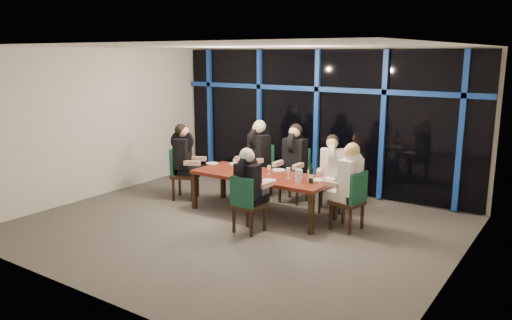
{
  "coord_description": "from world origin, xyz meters",
  "views": [
    {
      "loc": [
        4.81,
        -6.5,
        2.89
      ],
      "look_at": [
        0.0,
        0.6,
        1.05
      ],
      "focal_mm": 35.0,
      "sensor_mm": 36.0,
      "label": 1
    }
  ],
  "objects_px": {
    "chair_far_left": "(261,167)",
    "chair_far_right": "(331,181)",
    "wine_bottle": "(311,175)",
    "chair_end_right": "(352,198)",
    "diner_far_right": "(332,162)",
    "diner_far_left": "(257,147)",
    "chair_far_mid": "(296,172)",
    "chair_end_left": "(181,170)",
    "dining_table": "(262,178)",
    "diner_far_mid": "(294,152)",
    "diner_near_mid": "(249,178)",
    "diner_end_left": "(184,151)",
    "diner_end_right": "(348,174)",
    "water_pitcher": "(299,176)",
    "chair_near_mid": "(246,202)"
  },
  "relations": [
    {
      "from": "chair_far_mid",
      "to": "wine_bottle",
      "type": "relative_size",
      "value": 3.12
    },
    {
      "from": "wine_bottle",
      "to": "water_pitcher",
      "type": "relative_size",
      "value": 1.54
    },
    {
      "from": "diner_far_right",
      "to": "diner_far_left",
      "type": "bearing_deg",
      "value": 155.94
    },
    {
      "from": "diner_far_mid",
      "to": "diner_end_right",
      "type": "relative_size",
      "value": 1.05
    },
    {
      "from": "chair_far_mid",
      "to": "chair_end_left",
      "type": "height_order",
      "value": "chair_far_mid"
    },
    {
      "from": "chair_far_left",
      "to": "chair_end_left",
      "type": "relative_size",
      "value": 1.03
    },
    {
      "from": "dining_table",
      "to": "chair_end_left",
      "type": "distance_m",
      "value": 1.91
    },
    {
      "from": "dining_table",
      "to": "diner_far_right",
      "type": "xyz_separation_m",
      "value": [
        0.95,
        0.87,
        0.25
      ]
    },
    {
      "from": "chair_far_left",
      "to": "chair_near_mid",
      "type": "height_order",
      "value": "chair_far_left"
    },
    {
      "from": "chair_near_mid",
      "to": "diner_far_left",
      "type": "height_order",
      "value": "diner_far_left"
    },
    {
      "from": "chair_far_right",
      "to": "chair_end_right",
      "type": "distance_m",
      "value": 1.16
    },
    {
      "from": "wine_bottle",
      "to": "water_pitcher",
      "type": "height_order",
      "value": "wine_bottle"
    },
    {
      "from": "chair_far_mid",
      "to": "wine_bottle",
      "type": "xyz_separation_m",
      "value": [
        0.93,
        -1.14,
        0.29
      ]
    },
    {
      "from": "chair_far_mid",
      "to": "chair_end_left",
      "type": "xyz_separation_m",
      "value": [
        -1.99,
        -1.17,
        -0.01
      ]
    },
    {
      "from": "chair_far_left",
      "to": "diner_far_mid",
      "type": "height_order",
      "value": "diner_far_mid"
    },
    {
      "from": "chair_far_left",
      "to": "diner_end_right",
      "type": "relative_size",
      "value": 1.09
    },
    {
      "from": "diner_far_mid",
      "to": "diner_end_left",
      "type": "xyz_separation_m",
      "value": [
        -1.91,
        -1.04,
        -0.02
      ]
    },
    {
      "from": "diner_far_mid",
      "to": "diner_far_right",
      "type": "height_order",
      "value": "diner_far_mid"
    },
    {
      "from": "chair_end_left",
      "to": "diner_far_left",
      "type": "bearing_deg",
      "value": -72.16
    },
    {
      "from": "chair_far_left",
      "to": "diner_far_mid",
      "type": "relative_size",
      "value": 1.04
    },
    {
      "from": "chair_far_left",
      "to": "chair_far_right",
      "type": "height_order",
      "value": "chair_far_left"
    },
    {
      "from": "chair_far_mid",
      "to": "water_pitcher",
      "type": "relative_size",
      "value": 4.8
    },
    {
      "from": "chair_far_left",
      "to": "diner_far_right",
      "type": "relative_size",
      "value": 1.12
    },
    {
      "from": "dining_table",
      "to": "diner_end_left",
      "type": "height_order",
      "value": "diner_end_left"
    },
    {
      "from": "chair_end_left",
      "to": "chair_near_mid",
      "type": "bearing_deg",
      "value": -135.84
    },
    {
      "from": "chair_end_right",
      "to": "diner_end_left",
      "type": "distance_m",
      "value": 3.56
    },
    {
      "from": "dining_table",
      "to": "diner_far_left",
      "type": "distance_m",
      "value": 1.26
    },
    {
      "from": "diner_end_left",
      "to": "diner_far_left",
      "type": "bearing_deg",
      "value": -71.1
    },
    {
      "from": "dining_table",
      "to": "wine_bottle",
      "type": "bearing_deg",
      "value": -2.84
    },
    {
      "from": "diner_far_mid",
      "to": "diner_near_mid",
      "type": "bearing_deg",
      "value": -82.88
    },
    {
      "from": "diner_far_mid",
      "to": "chair_far_left",
      "type": "bearing_deg",
      "value": 176.29
    },
    {
      "from": "chair_near_mid",
      "to": "water_pitcher",
      "type": "bearing_deg",
      "value": -116.47
    },
    {
      "from": "chair_far_mid",
      "to": "wine_bottle",
      "type": "height_order",
      "value": "wine_bottle"
    },
    {
      "from": "wine_bottle",
      "to": "chair_end_right",
      "type": "bearing_deg",
      "value": 11.95
    },
    {
      "from": "dining_table",
      "to": "chair_far_mid",
      "type": "bearing_deg",
      "value": 85.65
    },
    {
      "from": "chair_far_mid",
      "to": "diner_far_right",
      "type": "height_order",
      "value": "diner_far_right"
    },
    {
      "from": "chair_end_right",
      "to": "diner_far_left",
      "type": "xyz_separation_m",
      "value": [
        -2.46,
        0.86,
        0.46
      ]
    },
    {
      "from": "diner_end_left",
      "to": "chair_far_right",
      "type": "bearing_deg",
      "value": -94.11
    },
    {
      "from": "chair_far_right",
      "to": "diner_far_mid",
      "type": "distance_m",
      "value": 0.96
    },
    {
      "from": "dining_table",
      "to": "chair_far_mid",
      "type": "distance_m",
      "value": 1.1
    },
    {
      "from": "diner_far_left",
      "to": "diner_far_right",
      "type": "relative_size",
      "value": 1.09
    },
    {
      "from": "diner_end_left",
      "to": "diner_near_mid",
      "type": "relative_size",
      "value": 1.08
    },
    {
      "from": "diner_end_left",
      "to": "diner_end_right",
      "type": "bearing_deg",
      "value": -111.48
    },
    {
      "from": "chair_far_mid",
      "to": "diner_end_left",
      "type": "relative_size",
      "value": 1.04
    },
    {
      "from": "chair_far_left",
      "to": "diner_end_right",
      "type": "xyz_separation_m",
      "value": [
        2.35,
        -0.94,
        0.37
      ]
    },
    {
      "from": "chair_end_left",
      "to": "diner_far_left",
      "type": "relative_size",
      "value": 1.0
    },
    {
      "from": "diner_far_right",
      "to": "chair_end_right",
      "type": "bearing_deg",
      "value": -67.08
    },
    {
      "from": "chair_end_left",
      "to": "diner_end_left",
      "type": "xyz_separation_m",
      "value": [
        0.08,
        0.04,
        0.41
      ]
    },
    {
      "from": "chair_far_right",
      "to": "chair_end_left",
      "type": "relative_size",
      "value": 0.94
    },
    {
      "from": "wine_bottle",
      "to": "water_pitcher",
      "type": "distance_m",
      "value": 0.21
    }
  ]
}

